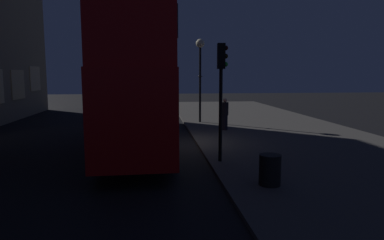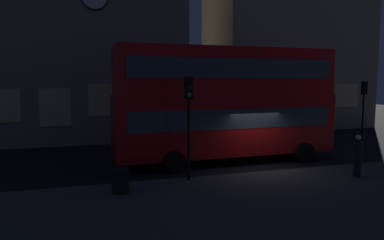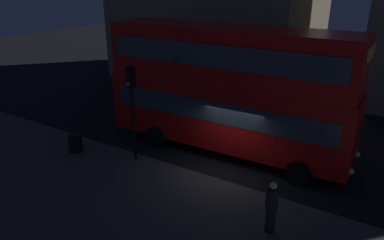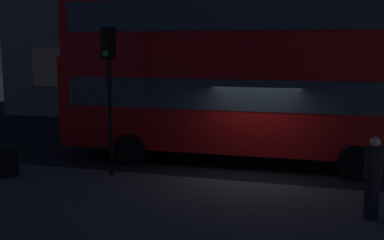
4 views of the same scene
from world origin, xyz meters
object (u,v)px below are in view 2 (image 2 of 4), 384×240
object	(u,v)px
litter_bin	(120,181)
pedestrian	(357,155)
double_decker_bus	(226,100)
traffic_light_far_side	(364,98)
traffic_light_near_kerb	(189,106)

from	to	relation	value
litter_bin	pedestrian	bearing A→B (deg)	-4.19
pedestrian	litter_bin	size ratio (longest dim) A/B	2.04
double_decker_bus	traffic_light_far_side	world-z (taller)	double_decker_bus
double_decker_bus	litter_bin	world-z (taller)	double_decker_bus
traffic_light_far_side	litter_bin	bearing A→B (deg)	39.13
traffic_light_near_kerb	traffic_light_far_side	xyz separation A→B (m)	(13.68, 6.03, -0.18)
traffic_light_far_side	litter_bin	world-z (taller)	traffic_light_far_side
traffic_light_near_kerb	pedestrian	world-z (taller)	traffic_light_near_kerb
double_decker_bus	litter_bin	xyz separation A→B (m)	(-5.50, -3.82, -2.54)
double_decker_bus	traffic_light_far_side	distance (m)	11.32
pedestrian	litter_bin	bearing A→B (deg)	-129.69
traffic_light_near_kerb	traffic_light_far_side	distance (m)	14.95
traffic_light_near_kerb	pedestrian	size ratio (longest dim) A/B	2.34
litter_bin	traffic_light_near_kerb	bearing A→B (deg)	17.04
double_decker_bus	traffic_light_near_kerb	distance (m)	4.08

